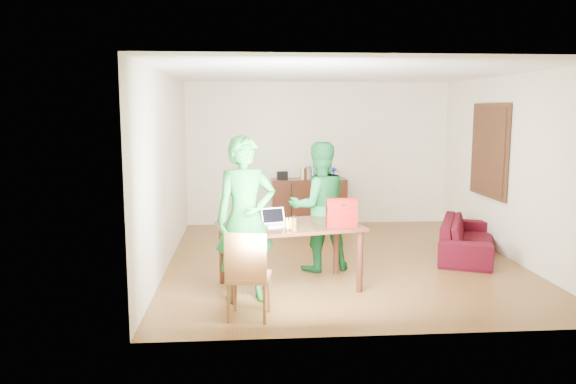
{
  "coord_description": "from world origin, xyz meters",
  "views": [
    {
      "loc": [
        -1.4,
        -7.89,
        2.19
      ],
      "look_at": [
        -0.86,
        -0.99,
        1.17
      ],
      "focal_mm": 35.0,
      "sensor_mm": 36.0,
      "label": 1
    }
  ],
  "objects": [
    {
      "name": "sofa",
      "position": [
        1.95,
        0.16,
        0.27
      ],
      "size": [
        1.43,
        2.02,
        0.55
      ],
      "primitive_type": "imported",
      "rotation": [
        0.0,
        0.0,
        1.16
      ],
      "color": "#3B0713",
      "rests_on": "ground"
    },
    {
      "name": "laptop",
      "position": [
        -1.02,
        -1.27,
        0.84
      ],
      "size": [
        0.34,
        0.28,
        0.21
      ],
      "rotation": [
        0.0,
        0.0,
        0.3
      ],
      "color": "white",
      "rests_on": "table"
    },
    {
      "name": "room",
      "position": [
        0.01,
        0.13,
        1.31
      ],
      "size": [
        5.2,
        5.7,
        2.9
      ],
      "color": "#4D2A13",
      "rests_on": "ground"
    },
    {
      "name": "bananas",
      "position": [
        -0.87,
        -1.51,
        0.83
      ],
      "size": [
        0.17,
        0.12,
        0.06
      ],
      "primitive_type": null,
      "rotation": [
        0.0,
        0.0,
        0.19
      ],
      "color": "yellow",
      "rests_on": "table"
    },
    {
      "name": "red_bag",
      "position": [
        -0.24,
        -1.32,
        0.93
      ],
      "size": [
        0.37,
        0.22,
        0.27
      ],
      "primitive_type": "cube",
      "rotation": [
        0.0,
        0.0,
        -0.04
      ],
      "color": "#6F070A",
      "rests_on": "table"
    },
    {
      "name": "chair",
      "position": [
        -1.37,
        -2.18,
        0.28
      ],
      "size": [
        0.5,
        0.48,
        0.96
      ],
      "rotation": [
        0.0,
        0.0,
        -0.18
      ],
      "color": "brown",
      "rests_on": "ground"
    },
    {
      "name": "person_far",
      "position": [
        -0.4,
        -0.41,
        0.88
      ],
      "size": [
        0.98,
        0.83,
        1.76
      ],
      "primitive_type": "imported",
      "rotation": [
        0.0,
        0.0,
        3.35
      ],
      "color": "#155E28",
      "rests_on": "ground"
    },
    {
      "name": "person_near",
      "position": [
        -1.4,
        -1.59,
        0.95
      ],
      "size": [
        0.77,
        0.58,
        1.91
      ],
      "primitive_type": "imported",
      "rotation": [
        0.0,
        0.0,
        0.19
      ],
      "color": "#145D20",
      "rests_on": "ground"
    },
    {
      "name": "bottle",
      "position": [
        -0.84,
        -1.56,
        0.88
      ],
      "size": [
        0.07,
        0.07,
        0.17
      ],
      "primitive_type": "cylinder",
      "rotation": [
        0.0,
        0.0,
        -0.31
      ],
      "color": "#573713",
      "rests_on": "table"
    },
    {
      "name": "table",
      "position": [
        -0.86,
        -1.19,
        0.7
      ],
      "size": [
        1.86,
        1.28,
        0.8
      ],
      "rotation": [
        0.0,
        0.0,
        0.2
      ],
      "color": "black",
      "rests_on": "ground"
    }
  ]
}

